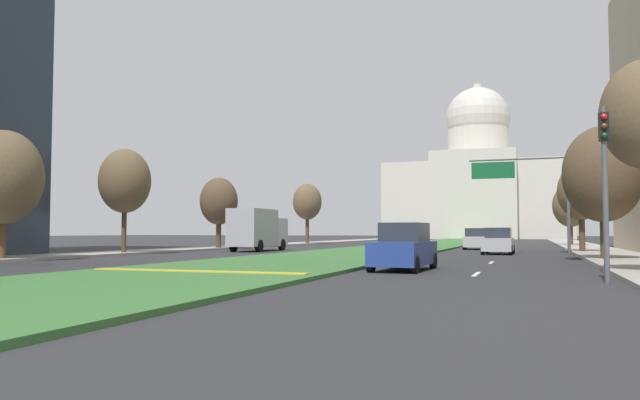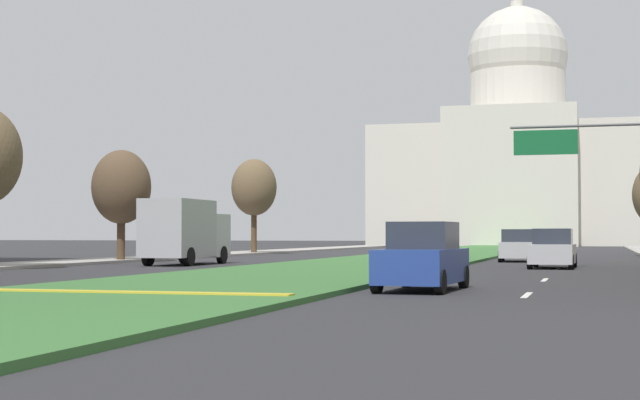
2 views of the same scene
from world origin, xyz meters
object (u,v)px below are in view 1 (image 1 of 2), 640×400
object	(u,v)px
traffic_light_near_right	(605,170)
street_tree_left_near	(4,177)
street_tree_right_distant	(570,206)
street_tree_left_distant	(307,202)
street_tree_right_mid	(603,174)
street_tree_left_mid	(125,181)
street_tree_left_far	(219,202)
sedan_lead_stopped	(404,248)
box_truck_delivery	(257,229)
overhead_guide_sign	(529,183)
sedan_distant	(476,239)
street_tree_right_far	(581,192)
capitol_building	(478,187)
sedan_midblock	(498,242)

from	to	relation	value
traffic_light_near_right	street_tree_left_near	size ratio (longest dim) A/B	0.78
street_tree_right_distant	street_tree_left_distant	bearing A→B (deg)	-179.46
traffic_light_near_right	street_tree_right_mid	size ratio (longest dim) A/B	0.76
street_tree_left_mid	street_tree_left_far	distance (m)	12.41
traffic_light_near_right	sedan_lead_stopped	world-z (taller)	traffic_light_near_right
street_tree_left_near	box_truck_delivery	bearing A→B (deg)	73.56
overhead_guide_sign	sedan_distant	distance (m)	12.26
overhead_guide_sign	street_tree_left_distant	size ratio (longest dim) A/B	0.91
street_tree_right_mid	street_tree_right_far	distance (m)	12.07
street_tree_left_far	box_truck_delivery	world-z (taller)	street_tree_left_far
sedan_lead_stopped	street_tree_left_mid	bearing A→B (deg)	154.12
traffic_light_near_right	street_tree_left_mid	world-z (taller)	street_tree_left_mid
street_tree_right_mid	street_tree_left_far	world-z (taller)	street_tree_right_mid
street_tree_left_mid	street_tree_right_mid	xyz separation A→B (m)	(28.71, 0.30, -0.39)
street_tree_left_distant	sedan_lead_stopped	xyz separation A→B (m)	(20.39, -44.17, -4.14)
street_tree_left_distant	street_tree_right_far	bearing A→B (deg)	-37.55
street_tree_left_far	box_truck_delivery	size ratio (longest dim) A/B	0.95
street_tree_left_mid	box_truck_delivery	distance (m)	11.03
street_tree_right_distant	box_truck_delivery	distance (m)	34.83
street_tree_left_distant	sedan_lead_stopped	bearing A→B (deg)	-65.22
street_tree_left_distant	street_tree_left_far	bearing A→B (deg)	-89.75
capitol_building	street_tree_left_near	distance (m)	113.22
street_tree_right_distant	sedan_midblock	xyz separation A→B (m)	(-5.97, -25.55, -3.35)
capitol_building	street_tree_right_far	xyz separation A→B (m)	(14.12, -90.13, -6.96)
street_tree_right_mid	street_tree_right_distant	xyz separation A→B (m)	(0.38, 34.19, -0.24)
sedan_lead_stopped	street_tree_left_near	bearing A→B (deg)	178.90
street_tree_left_far	sedan_distant	size ratio (longest dim) A/B	1.34
street_tree_left_far	street_tree_right_distant	distance (m)	36.36
street_tree_right_mid	sedan_lead_stopped	distance (m)	13.59
sedan_lead_stopped	sedan_distant	distance (m)	29.46
street_tree_left_near	street_tree_left_far	bearing A→B (deg)	89.01
street_tree_right_distant	street_tree_left_mid	bearing A→B (deg)	-130.14
sedan_lead_stopped	sedan_midblock	world-z (taller)	sedan_lead_stopped
sedan_lead_stopped	street_tree_left_far	bearing A→B (deg)	132.26
street_tree_left_far	street_tree_right_distant	world-z (taller)	street_tree_right_distant
sedan_lead_stopped	sedan_distant	world-z (taller)	sedan_lead_stopped
capitol_building	street_tree_right_mid	bearing A→B (deg)	-82.05
street_tree_left_near	street_tree_right_mid	size ratio (longest dim) A/B	0.97
street_tree_left_near	street_tree_left_distant	bearing A→B (deg)	89.63
street_tree_right_distant	street_tree_right_far	bearing A→B (deg)	-91.40
street_tree_right_far	street_tree_right_distant	distance (m)	22.13
street_tree_left_far	street_tree_right_mid	bearing A→B (deg)	-22.99
capitol_building	street_tree_left_far	xyz separation A→B (m)	(-14.21, -90.12, -7.18)
street_tree_left_mid	sedan_lead_stopped	distance (m)	23.15
capitol_building	traffic_light_near_right	world-z (taller)	capitol_building
street_tree_left_near	sedan_midblock	bearing A→B (deg)	38.48
capitol_building	box_truck_delivery	world-z (taller)	capitol_building
traffic_light_near_right	street_tree_left_near	world-z (taller)	street_tree_left_near
street_tree_right_mid	street_tree_left_near	bearing A→B (deg)	-161.14
traffic_light_near_right	sedan_midblock	distance (m)	23.42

